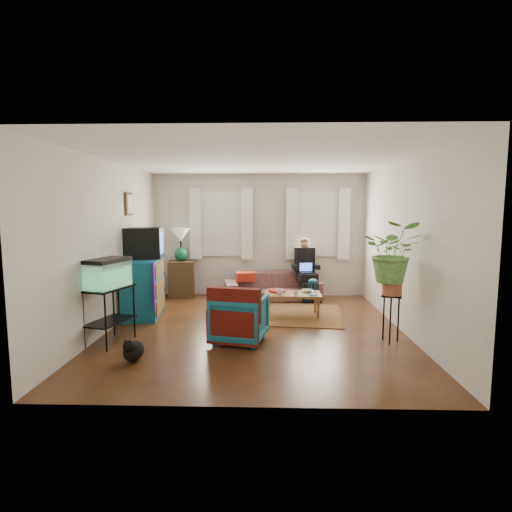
{
  "coord_description": "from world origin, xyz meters",
  "views": [
    {
      "loc": [
        0.19,
        -6.07,
        1.85
      ],
      "look_at": [
        0.0,
        0.4,
        1.1
      ],
      "focal_mm": 28.0,
      "sensor_mm": 36.0,
      "label": 1
    }
  ],
  "objects_px": {
    "aquarium_stand": "(110,315)",
    "plant_stand": "(391,319)",
    "sofa": "(272,281)",
    "dresser": "(143,287)",
    "side_table": "(182,279)",
    "coffee_table": "(292,305)",
    "armchair": "(240,316)"
  },
  "relations": [
    {
      "from": "aquarium_stand",
      "to": "plant_stand",
      "type": "height_order",
      "value": "aquarium_stand"
    },
    {
      "from": "sofa",
      "to": "dresser",
      "type": "distance_m",
      "value": 2.63
    },
    {
      "from": "side_table",
      "to": "aquarium_stand",
      "type": "bearing_deg",
      "value": -96.59
    },
    {
      "from": "side_table",
      "to": "plant_stand",
      "type": "xyz_separation_m",
      "value": [
        3.56,
        -2.89,
        -0.05
      ]
    },
    {
      "from": "plant_stand",
      "to": "sofa",
      "type": "bearing_deg",
      "value": 121.73
    },
    {
      "from": "coffee_table",
      "to": "armchair",
      "type": "bearing_deg",
      "value": -121.5
    },
    {
      "from": "armchair",
      "to": "plant_stand",
      "type": "xyz_separation_m",
      "value": [
        2.12,
        0.01,
        -0.03
      ]
    },
    {
      "from": "armchair",
      "to": "coffee_table",
      "type": "height_order",
      "value": "armchair"
    },
    {
      "from": "side_table",
      "to": "aquarium_stand",
      "type": "height_order",
      "value": "aquarium_stand"
    },
    {
      "from": "dresser",
      "to": "plant_stand",
      "type": "distance_m",
      "value": 4.13
    },
    {
      "from": "sofa",
      "to": "plant_stand",
      "type": "bearing_deg",
      "value": -67.91
    },
    {
      "from": "dresser",
      "to": "armchair",
      "type": "distance_m",
      "value": 2.24
    },
    {
      "from": "sofa",
      "to": "coffee_table",
      "type": "relative_size",
      "value": 1.99
    },
    {
      "from": "aquarium_stand",
      "to": "coffee_table",
      "type": "bearing_deg",
      "value": 46.12
    },
    {
      "from": "sofa",
      "to": "aquarium_stand",
      "type": "xyz_separation_m",
      "value": [
        -2.29,
        -2.77,
        0.01
      ]
    },
    {
      "from": "armchair",
      "to": "coffee_table",
      "type": "bearing_deg",
      "value": -108.86
    },
    {
      "from": "sofa",
      "to": "aquarium_stand",
      "type": "relative_size",
      "value": 2.47
    },
    {
      "from": "armchair",
      "to": "side_table",
      "type": "bearing_deg",
      "value": -51.1
    },
    {
      "from": "sofa",
      "to": "armchair",
      "type": "distance_m",
      "value": 2.69
    },
    {
      "from": "armchair",
      "to": "coffee_table",
      "type": "xyz_separation_m",
      "value": [
        0.83,
        1.37,
        -0.16
      ]
    },
    {
      "from": "sofa",
      "to": "armchair",
      "type": "height_order",
      "value": "sofa"
    },
    {
      "from": "aquarium_stand",
      "to": "dresser",
      "type": "bearing_deg",
      "value": 105.98
    },
    {
      "from": "coffee_table",
      "to": "plant_stand",
      "type": "relative_size",
      "value": 1.44
    },
    {
      "from": "dresser",
      "to": "aquarium_stand",
      "type": "xyz_separation_m",
      "value": [
        -0.01,
        -1.47,
        -0.11
      ]
    },
    {
      "from": "aquarium_stand",
      "to": "armchair",
      "type": "height_order",
      "value": "aquarium_stand"
    },
    {
      "from": "dresser",
      "to": "armchair",
      "type": "relative_size",
      "value": 1.54
    },
    {
      "from": "sofa",
      "to": "armchair",
      "type": "bearing_deg",
      "value": -110.23
    },
    {
      "from": "aquarium_stand",
      "to": "armchair",
      "type": "xyz_separation_m",
      "value": [
        1.8,
        0.13,
        -0.03
      ]
    },
    {
      "from": "aquarium_stand",
      "to": "coffee_table",
      "type": "xyz_separation_m",
      "value": [
        2.63,
        1.5,
        -0.19
      ]
    },
    {
      "from": "side_table",
      "to": "aquarium_stand",
      "type": "xyz_separation_m",
      "value": [
        -0.35,
        -3.03,
        0.01
      ]
    },
    {
      "from": "side_table",
      "to": "armchair",
      "type": "relative_size",
      "value": 1.06
    },
    {
      "from": "armchair",
      "to": "plant_stand",
      "type": "relative_size",
      "value": 1.07
    }
  ]
}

